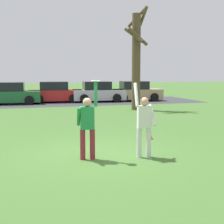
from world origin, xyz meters
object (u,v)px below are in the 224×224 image
at_px(parked_car_green, 11,94).
at_px(bare_tree_tall, 136,58).
at_px(person_catcher, 87,123).
at_px(parked_car_red, 55,93).
at_px(parked_car_silver, 98,92).
at_px(parked_car_tan, 135,92).
at_px(field_cone_orange, 149,135).
at_px(frisbee_disc, 96,81).
at_px(person_defender, 144,122).

xyz_separation_m(parked_car_green, bare_tree_tall, (7.52, -5.87, 2.42)).
relative_size(person_catcher, bare_tree_tall, 0.33).
xyz_separation_m(parked_car_red, parked_car_silver, (3.31, -0.47, 0.00)).
height_order(parked_car_silver, parked_car_tan, same).
distance_m(parked_car_green, field_cone_orange, 15.12).
distance_m(parked_car_red, bare_tree_tall, 8.12).
distance_m(parked_car_red, parked_car_silver, 3.35).
height_order(frisbee_disc, parked_car_green, frisbee_disc).
height_order(person_catcher, parked_car_red, person_catcher).
relative_size(parked_car_silver, parked_car_tan, 1.00).
height_order(frisbee_disc, parked_car_red, frisbee_disc).
distance_m(parked_car_tan, field_cone_orange, 15.12).
distance_m(person_catcher, parked_car_red, 16.86).
distance_m(parked_car_green, parked_car_tan, 9.67).
height_order(person_defender, parked_car_green, person_defender).
relative_size(parked_car_green, parked_car_red, 1.00).
xyz_separation_m(frisbee_disc, parked_car_silver, (4.04, 16.39, -1.37)).
relative_size(person_defender, bare_tree_tall, 0.32).
relative_size(frisbee_disc, field_cone_orange, 0.76).
distance_m(frisbee_disc, parked_car_silver, 16.94).
distance_m(parked_car_tan, bare_tree_tall, 6.75).
xyz_separation_m(parked_car_green, parked_car_red, (3.26, 0.60, 0.00)).
bearing_deg(person_defender, parked_car_red, -80.09).
bearing_deg(parked_car_silver, parked_car_green, -175.07).
bearing_deg(person_catcher, field_cone_orange, 44.86).
relative_size(parked_car_green, parked_car_tan, 1.00).
bearing_deg(parked_car_silver, person_defender, -95.61).
height_order(person_catcher, bare_tree_tall, bare_tree_tall).
xyz_separation_m(bare_tree_tall, field_cone_orange, (-2.62, -8.41, -2.98)).
distance_m(frisbee_disc, field_cone_orange, 3.63).
relative_size(frisbee_disc, parked_car_green, 0.06).
xyz_separation_m(person_catcher, person_defender, (1.52, -0.21, -0.00)).
xyz_separation_m(person_defender, parked_car_silver, (2.74, 16.57, -0.25)).
bearing_deg(person_catcher, frisbee_disc, -0.00).
relative_size(parked_car_green, bare_tree_tall, 0.66).
distance_m(person_defender, parked_car_red, 17.05).
bearing_deg(frisbee_disc, parked_car_green, 98.88).
xyz_separation_m(person_catcher, parked_car_red, (0.95, 16.83, -0.25)).
xyz_separation_m(parked_car_green, parked_car_tan, (9.67, 0.05, 0.00)).
bearing_deg(field_cone_orange, frisbee_disc, -140.17).
bearing_deg(person_defender, person_catcher, 0.00).
distance_m(person_catcher, person_defender, 1.54).
xyz_separation_m(person_catcher, parked_car_silver, (4.26, 16.36, -0.25)).
bearing_deg(parked_car_green, person_catcher, -78.10).
distance_m(person_defender, parked_car_silver, 16.80).
height_order(parked_car_red, parked_car_tan, same).
bearing_deg(frisbee_disc, person_defender, -7.98).
bearing_deg(parked_car_red, person_defender, -84.29).
bearing_deg(frisbee_disc, field_cone_orange, 39.83).
bearing_deg(parked_car_silver, field_cone_orange, -92.84).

